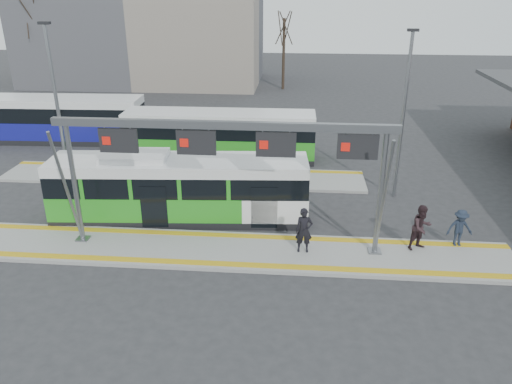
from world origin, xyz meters
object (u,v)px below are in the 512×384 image
Objects in this scene: gantry at (227,149)px; passenger_a at (304,230)px; passenger_c at (460,228)px; passenger_b at (421,227)px; hero_bus at (179,189)px.

gantry reaches higher than passenger_a.
passenger_c is at bearing 6.30° from passenger_a.
passenger_b is (4.64, 0.61, 0.02)m from passenger_a.
hero_bus is 10.51m from passenger_b.
hero_bus is at bearing 134.02° from gantry.
gantry is 8.31m from passenger_b.
gantry reaches higher than passenger_b.
gantry is at bearing 174.51° from passenger_a.
hero_bus reaches higher than passenger_c.
passenger_a is 0.98× the size of passenger_b.
passenger_c is at bearing -12.85° from hero_bus.
hero_bus is 6.15× the size of passenger_b.
hero_bus is at bearing 139.14° from passenger_b.
passenger_b is at bearing -16.25° from hero_bus.
hero_bus is 6.31m from passenger_a.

